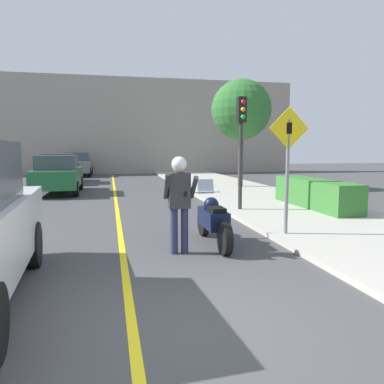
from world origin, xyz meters
The scene contains 13 objects.
ground_plane centered at (0.00, 0.00, 0.00)m, with size 80.00×80.00×0.00m, color #424244.
sidewalk_curb centered at (4.80, 4.00, 0.06)m, with size 4.40×44.00×0.11m.
road_center_line centered at (-0.60, 6.00, 0.00)m, with size 0.12×36.00×0.01m.
building_backdrop centered at (0.00, 26.00, 3.67)m, with size 28.00×1.20×7.34m.
motorcycle centered at (1.26, 3.46, 0.51)m, with size 0.62×2.26×1.30m.
person_biker centered at (0.46, 2.93, 1.14)m, with size 0.59×0.49×1.84m.
crossing_sign centered at (2.98, 3.60, 1.77)m, with size 0.91×0.08×2.76m.
traffic_light centered at (3.11, 6.96, 2.49)m, with size 0.26×0.30×3.40m.
hedge_row centered at (5.60, 6.86, 0.55)m, with size 0.90×3.88×0.88m.
street_tree centered at (5.50, 13.59, 3.82)m, with size 2.90×2.90×5.18m.
parked_car_green centered at (-3.02, 13.37, 0.86)m, with size 1.88×4.20×1.68m.
parked_car_black centered at (-3.59, 18.64, 0.86)m, with size 1.88×4.20×1.68m.
parked_car_grey centered at (-3.00, 23.85, 0.86)m, with size 1.88×4.20×1.68m.
Camera 1 is at (-0.80, -3.88, 1.99)m, focal length 35.00 mm.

